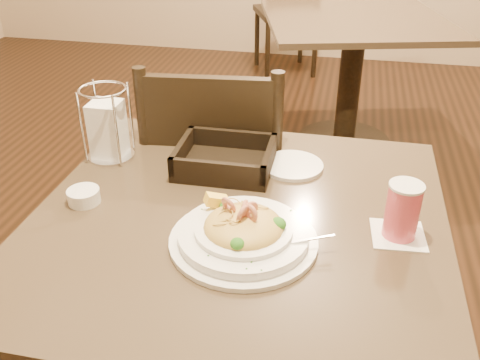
% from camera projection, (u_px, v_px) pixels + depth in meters
% --- Properties ---
extents(main_table, '(0.90, 0.90, 0.71)m').
position_uv_depth(main_table, '(238.00, 293.00, 1.29)').
color(main_table, black).
rests_on(main_table, ground).
extents(background_table, '(1.10, 1.10, 0.71)m').
position_uv_depth(background_table, '(352.00, 61.00, 2.84)').
color(background_table, black).
rests_on(background_table, ground).
extents(dining_chair_near, '(0.46, 0.46, 0.93)m').
position_uv_depth(dining_chair_near, '(218.00, 188.00, 1.69)').
color(dining_chair_near, black).
rests_on(dining_chair_near, ground).
extents(dining_chair_far, '(0.55, 0.55, 0.93)m').
position_uv_depth(dining_chair_far, '(288.00, 7.00, 3.89)').
color(dining_chair_far, black).
rests_on(dining_chair_far, ground).
extents(pasta_bowl, '(0.33, 0.30, 0.10)m').
position_uv_depth(pasta_bowl, '(243.00, 232.00, 1.07)').
color(pasta_bowl, white).
rests_on(pasta_bowl, main_table).
extents(drink_glass, '(0.12, 0.12, 0.12)m').
position_uv_depth(drink_glass, '(402.00, 211.00, 1.08)').
color(drink_glass, white).
rests_on(drink_glass, main_table).
extents(bread_basket, '(0.24, 0.20, 0.07)m').
position_uv_depth(bread_basket, '(225.00, 161.00, 1.34)').
color(bread_basket, black).
rests_on(bread_basket, main_table).
extents(napkin_caddy, '(0.12, 0.12, 0.19)m').
position_uv_depth(napkin_caddy, '(108.00, 128.00, 1.37)').
color(napkin_caddy, silver).
rests_on(napkin_caddy, main_table).
extents(side_plate, '(0.16, 0.16, 0.01)m').
position_uv_depth(side_plate, '(292.00, 165.00, 1.36)').
color(side_plate, white).
rests_on(side_plate, main_table).
extents(butter_ramekin, '(0.09, 0.09, 0.03)m').
position_uv_depth(butter_ramekin, '(84.00, 196.00, 1.21)').
color(butter_ramekin, white).
rests_on(butter_ramekin, main_table).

